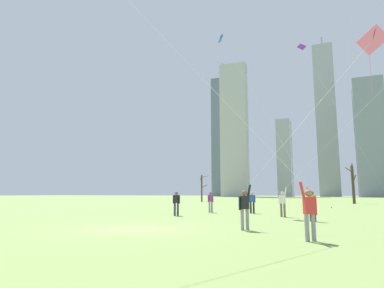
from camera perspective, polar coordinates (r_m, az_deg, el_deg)
The scene contains 17 objects.
ground_plane at distance 14.97m, azimuth -9.09°, elevation -14.06°, with size 400.00×400.00×0.00m, color #7A934C.
kite_flyer_midfield_left_orange at distance 22.26m, azimuth 16.82°, elevation -7.67°, with size 7.51×2.83×8.54m.
kite_flyer_foreground_right_blue at distance 20.82m, azimuth 16.53°, elevation -3.49°, with size 7.87×8.47×15.85m.
kite_flyer_midfield_right_white at distance 10.96m, azimuth 11.90°, elevation -2.57°, with size 12.95×7.07×16.72m.
kite_flyer_far_back_pink at distance 14.77m, azimuth 14.17°, elevation -3.66°, with size 6.51×3.61×9.33m.
bystander_far_off_by_trees at distance 23.03m, azimuth -2.69°, elevation -9.88°, with size 0.51×0.24×1.62m.
bystander_strolling_midfield at distance 26.74m, azimuth 3.20°, elevation -9.67°, with size 0.37×0.41×1.62m.
bystander_watching_nearby at distance 26.04m, azimuth 10.21°, elevation -9.59°, with size 0.49×0.28×1.62m.
distant_kite_drifting_left_purple at distance 32.00m, azimuth 20.03°, elevation 12.18°, with size 7.22×3.95×14.73m.
distant_kite_high_overhead_red at distance 39.27m, azimuth 25.71°, elevation 20.34°, with size 3.67×4.25×22.69m.
bare_tree_right_of_center at distance 54.40m, azimuth 25.77°, elevation -6.06°, with size 1.36×1.60×5.83m.
bare_tree_far_right_edge at distance 59.95m, azimuth 1.70°, elevation -7.46°, with size 1.31×1.32×4.75m.
skyline_mid_tower_left at distance 145.06m, azimuth 28.21°, elevation 1.17°, with size 10.84×5.17×46.24m.
skyline_mid_tower_right at distance 171.17m, azimuth 5.38°, elevation 1.26°, with size 10.32×8.51×69.35m.
skyline_squat_block at distance 149.51m, azimuth 7.21°, elevation 2.54°, with size 11.71×5.26×59.43m.
skyline_tall_tower at distance 149.87m, azimuth 15.56°, elevation -2.34°, with size 5.81×8.79×33.08m.
skyline_wide_slab at distance 163.51m, azimuth 21.91°, elevation 4.00°, with size 8.76×5.99×74.06m.
Camera 1 is at (7.75, -12.72, 1.50)m, focal length 31.26 mm.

